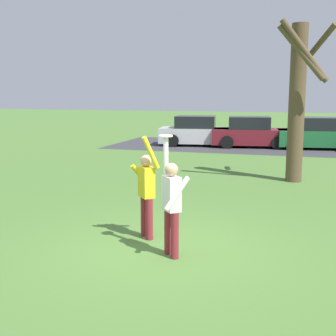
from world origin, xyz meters
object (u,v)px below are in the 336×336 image
Objects in this scene: person_catcher at (171,201)px; bare_tree_tall at (298,97)px; frisbee_disc at (166,136)px; parked_car_green at (318,134)px; person_defender at (146,189)px; parked_car_silver at (198,132)px; parked_car_maroon at (251,133)px.

bare_tree_tall is (1.84, 7.62, 1.70)m from person_catcher.
frisbee_disc is 0.06× the size of parked_car_green.
person_catcher is 1.13m from frisbee_disc.
bare_tree_tall reaches higher than person_defender.
bare_tree_tall is at bearing -103.96° from parked_car_green.
person_catcher is 0.48× the size of parked_car_silver.
person_defender is at bearing 132.34° from frisbee_disc.
person_catcher is 0.48× the size of parked_car_maroon.
person_catcher is 1.12m from person_defender.
person_catcher is at bearing -103.60° from bare_tree_tall.
person_defender is at bearing -88.68° from parked_car_silver.
parked_car_maroon is at bearing 137.24° from person_defender.
parked_car_silver is at bearing 174.34° from parked_car_maroon.
parked_car_green is 9.50m from bare_tree_tall.
parked_car_silver is (-2.74, 15.67, -0.25)m from person_defender.
bare_tree_tall reaches higher than frisbee_disc.
parked_car_maroon is 0.87× the size of bare_tree_tall.
person_catcher reaches higher than parked_car_maroon.
parked_car_green is at bearing -4.56° from parked_car_maroon.
parked_car_green is (2.87, 16.71, -1.37)m from frisbee_disc.
parked_car_silver is 6.22m from parked_car_green.
person_defender is 1.43m from frisbee_disc.
bare_tree_tall is at bearing -67.58° from parked_car_silver.
frisbee_disc is (-0.15, 0.17, 1.11)m from person_catcher.
parked_car_green is (6.21, 0.38, 0.00)m from parked_car_silver.
frisbee_disc is 0.06× the size of parked_car_silver.
person_catcher is 16.86m from parked_car_silver.
frisbee_disc is at bearing -104.99° from bare_tree_tall.
frisbee_disc is 16.54m from parked_car_maroon.
parked_car_maroon is (0.12, 15.81, -0.25)m from person_defender.
person_catcher is 1.02× the size of person_defender.
parked_car_silver is at bearing -30.39° from person_catcher.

